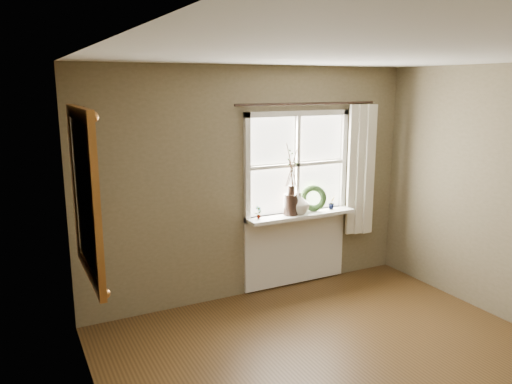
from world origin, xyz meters
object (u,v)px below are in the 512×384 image
Objects in this scene: wreath at (313,201)px; dark_jug at (291,204)px; gilt_mirror at (84,194)px; cream_vase at (299,203)px.

dark_jug is at bearing -149.44° from wreath.
gilt_mirror is (-2.37, -0.91, 0.54)m from dark_jug.
gilt_mirror is at bearing -159.07° from dark_jug.
wreath is at bearing 10.20° from cream_vase.
dark_jug is 2.60m from gilt_mirror.
cream_vase is 0.80× the size of wreath.
wreath is at bearing 19.29° from gilt_mirror.
dark_jug is 0.34m from wreath.
wreath is 0.24× the size of gilt_mirror.
dark_jug is 0.19× the size of gilt_mirror.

